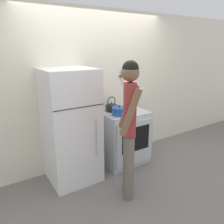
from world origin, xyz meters
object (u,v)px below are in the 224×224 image
utensil_jar (128,104)px  person (129,123)px  tea_kettle (112,107)px  dutch_oven_pot (119,111)px  stove_range (124,137)px  refrigerator (71,127)px

utensil_jar → person: 1.14m
tea_kettle → dutch_oven_pot: bearing=-93.0°
utensil_jar → dutch_oven_pot: bearing=-144.9°
dutch_oven_pot → utensil_jar: 0.44m
stove_range → tea_kettle: bearing=136.3°
tea_kettle → refrigerator: bearing=-169.6°
utensil_jar → person: (-0.67, -0.92, 0.04)m
utensil_jar → person: bearing=-126.0°
refrigerator → tea_kettle: bearing=10.4°
person → utensil_jar: bearing=-4.8°
dutch_oven_pot → utensil_jar: (0.36, 0.26, 0.01)m
tea_kettle → utensil_jar: bearing=0.9°
stove_range → utensil_jar: bearing=39.5°
stove_range → refrigerator: bearing=179.6°
dutch_oven_pot → refrigerator: bearing=172.3°
refrigerator → person: size_ratio=0.93×
utensil_jar → person: person is taller
dutch_oven_pot → stove_range: bearing=29.7°
refrigerator → dutch_oven_pot: (0.78, -0.11, 0.14)m
tea_kettle → person: size_ratio=0.14×
stove_range → utensil_jar: utensil_jar is taller
refrigerator → person: bearing=-58.8°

